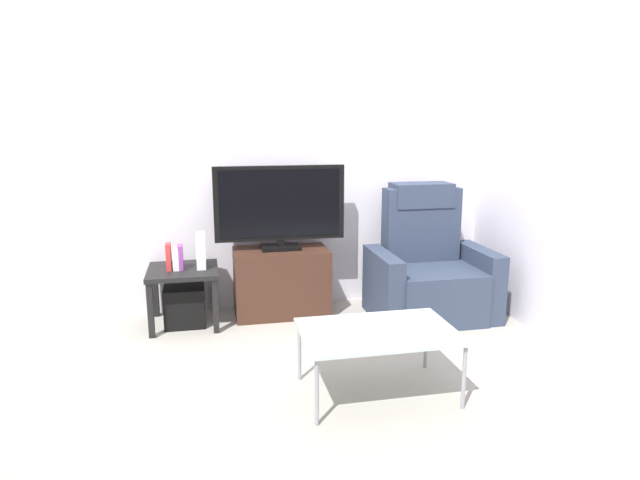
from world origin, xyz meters
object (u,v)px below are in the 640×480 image
(book_leftmost, at_px, (169,257))
(coffee_table, at_px, (378,334))
(television, at_px, (280,206))
(subwoofer_box, at_px, (185,305))
(game_console, at_px, (201,250))
(side_table, at_px, (183,277))
(tv_stand, at_px, (282,282))
(book_rightmost, at_px, (181,257))
(recliner_armchair, at_px, (428,271))
(cell_phone, at_px, (355,327))
(book_middle, at_px, (176,259))

(book_leftmost, height_order, coffee_table, book_leftmost)
(television, bearing_deg, subwoofer_box, -173.00)
(television, distance_m, game_console, 0.73)
(side_table, xyz_separation_m, subwoofer_box, (0.00, 0.00, -0.23))
(tv_stand, height_order, book_rightmost, book_rightmost)
(recliner_armchair, bearing_deg, book_leftmost, -173.10)
(tv_stand, distance_m, subwoofer_box, 0.81)
(recliner_armchair, relative_size, book_rightmost, 5.59)
(subwoofer_box, bearing_deg, television, 7.00)
(recliner_armchair, bearing_deg, subwoofer_box, -173.88)
(recliner_armchair, bearing_deg, tv_stand, 179.26)
(subwoofer_box, relative_size, cell_phone, 2.09)
(subwoofer_box, height_order, book_middle, book_middle)
(game_console, bearing_deg, subwoofer_box, -176.05)
(book_rightmost, height_order, cell_phone, book_rightmost)
(subwoofer_box, height_order, cell_phone, cell_phone)
(television, xyz_separation_m, book_leftmost, (-0.89, -0.12, -0.35))
(book_leftmost, distance_m, book_rightmost, 0.09)
(television, relative_size, book_rightmost, 5.51)
(tv_stand, bearing_deg, television, 90.00)
(side_table, height_order, book_leftmost, book_leftmost)
(subwoofer_box, relative_size, book_leftmost, 1.49)
(coffee_table, bearing_deg, book_leftmost, 131.92)
(subwoofer_box, xyz_separation_m, book_middle, (-0.05, -0.02, 0.39))
(coffee_table, bearing_deg, television, 103.29)
(coffee_table, distance_m, cell_phone, 0.14)
(book_leftmost, relative_size, book_rightmost, 1.09)
(subwoofer_box, height_order, game_console, game_console)
(recliner_armchair, relative_size, cell_phone, 7.20)
(cell_phone, bearing_deg, recliner_armchair, 59.11)
(book_rightmost, bearing_deg, side_table, 61.64)
(coffee_table, bearing_deg, book_middle, 130.68)
(book_leftmost, bearing_deg, tv_stand, 6.30)
(game_console, xyz_separation_m, coffee_table, (1.00, -1.42, -0.22))
(side_table, bearing_deg, book_rightmost, -118.36)
(side_table, distance_m, subwoofer_box, 0.23)
(recliner_armchair, distance_m, book_middle, 2.05)
(television, height_order, game_console, television)
(television, distance_m, coffee_table, 1.64)
(book_leftmost, bearing_deg, coffee_table, -48.08)
(subwoofer_box, bearing_deg, game_console, 3.95)
(tv_stand, xyz_separation_m, book_middle, (-0.84, -0.10, 0.27))
(tv_stand, height_order, cell_phone, tv_stand)
(book_rightmost, bearing_deg, recliner_armchair, -4.28)
(game_console, bearing_deg, book_middle, -171.10)
(tv_stand, distance_m, game_console, 0.72)
(book_middle, bearing_deg, game_console, 8.90)
(side_table, bearing_deg, recliner_armchair, -4.88)
(book_middle, distance_m, book_rightmost, 0.04)
(television, height_order, book_middle, television)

